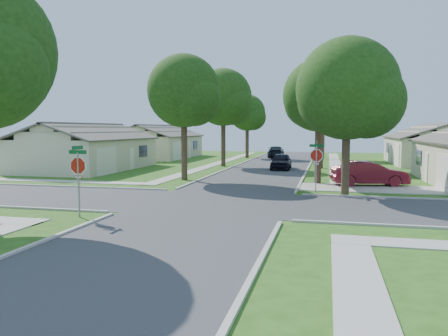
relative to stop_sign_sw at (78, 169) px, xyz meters
name	(u,v)px	position (x,y,z in m)	size (l,w,h in m)	color
ground	(217,203)	(4.70, 4.70, -2.03)	(100.00, 100.00, 0.00)	#294D15
road_ns	(217,203)	(4.70, 4.70, -2.03)	(7.00, 100.00, 0.02)	#333335
sidewalk_ne	(335,164)	(10.80, 30.70, -2.01)	(1.20, 40.00, 0.04)	#9E9B91
sidewalk_nw	(222,162)	(-1.40, 30.70, -2.01)	(1.20, 40.00, 0.04)	#9E9B91
driveway	(370,189)	(12.60, 11.80, -2.01)	(8.80, 3.60, 0.05)	#9E9B91
stop_sign_sw	(78,169)	(0.00, 0.00, 0.00)	(1.05, 0.80, 2.98)	gray
stop_sign_ne	(316,158)	(9.40, 9.40, 0.00)	(1.05, 0.80, 2.98)	gray
tree_e_near	(320,99)	(9.45, 13.71, 3.61)	(4.97, 4.80, 8.28)	#38281C
tree_e_mid	(323,101)	(9.46, 25.71, 4.22)	(5.59, 5.40, 9.21)	#38281C
tree_e_far	(324,110)	(9.45, 38.71, 3.95)	(5.17, 5.00, 8.72)	#38281C
tree_w_near	(185,94)	(0.06, 13.71, 4.08)	(5.38, 5.20, 8.97)	#38281C
tree_w_mid	(224,100)	(0.06, 25.71, 4.46)	(5.80, 5.60, 9.56)	#38281C
tree_w_far	(248,114)	(0.05, 38.71, 3.48)	(4.76, 4.60, 8.04)	#38281C
tree_ne_corner	(348,94)	(11.06, 8.91, 3.56)	(5.80, 5.60, 8.66)	#38281C
house_ne_far	(432,150)	(20.69, 33.70, -0.51)	(8.42, 13.60, 4.23)	#B2A88D
house_nw_near	(88,153)	(-11.29, 19.70, -0.51)	(8.42, 13.60, 4.23)	#B2A88D
house_nw_far	(158,146)	(-11.29, 36.70, -0.51)	(8.42, 13.60, 4.23)	#B2A88D
car_driveway	(369,174)	(12.67, 13.40, -1.24)	(1.67, 4.78, 1.58)	maroon
car_curb_east	(281,161)	(5.90, 23.74, -1.29)	(1.76, 4.37, 1.49)	black
car_curb_west	(276,152)	(3.50, 40.25, -1.30)	(2.04, 5.02, 1.46)	black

